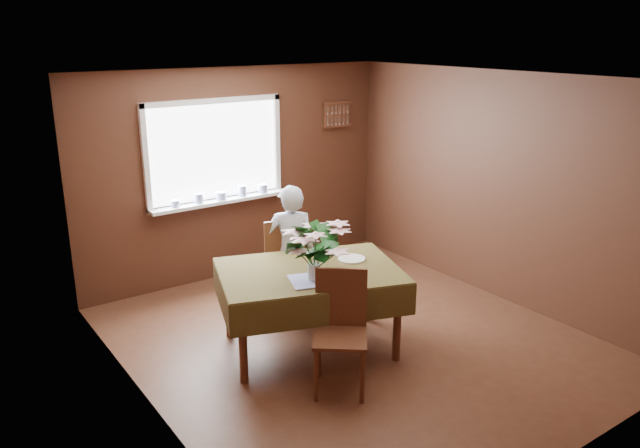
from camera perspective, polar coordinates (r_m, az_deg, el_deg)
floor at (r=6.20m, az=2.99°, el=-10.56°), size 4.50×4.50×0.00m
ceiling at (r=5.49m, az=3.40°, el=13.15°), size 4.50×4.50×0.00m
wall_back at (r=7.55m, az=-7.49°, el=4.60°), size 4.00×0.00×4.00m
wall_front at (r=4.30m, az=22.21°, el=-6.56°), size 4.00×0.00×4.00m
wall_left at (r=4.80m, az=-15.93°, el=-3.44°), size 0.00×4.50×4.50m
wall_right at (r=7.10m, az=15.97°, el=3.24°), size 0.00×4.50×4.50m
window_assembly at (r=7.36m, az=-9.34°, el=5.00°), size 1.72×0.20×1.22m
spoon_rack at (r=8.19m, az=1.58°, el=9.99°), size 0.44×0.05×0.33m
dining_table at (r=5.76m, az=-0.96°, el=-5.09°), size 1.92×1.60×0.80m
chair_far at (r=6.60m, az=-3.27°, el=-3.41°), size 0.58×0.58×1.05m
chair_near at (r=5.25m, az=1.89°, el=-9.26°), size 0.61×0.61×1.01m
seated_woman at (r=6.45m, az=-2.70°, el=-2.54°), size 0.62×0.54×1.42m
flower_bouquet at (r=5.39m, az=-0.55°, el=-1.84°), size 0.59×0.59×0.51m
side_plate at (r=5.98m, az=2.90°, el=-3.19°), size 0.37×0.37×0.01m
table_knife at (r=5.61m, az=1.30°, el=-4.56°), size 0.05×0.21×0.00m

